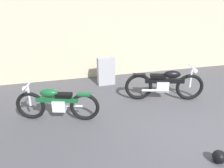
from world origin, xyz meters
TOP-DOWN VIEW (x-y plane):
  - ground_plane at (0.00, 0.00)m, footprint 40.00×40.00m
  - building_wall at (0.00, 4.02)m, footprint 18.00×0.30m
  - stone_marker at (-1.36, 3.15)m, footprint 0.54×0.23m
  - helmet at (-0.22, -0.79)m, footprint 0.24×0.24m
  - motorcycle_green at (-2.92, 1.41)m, footprint 1.88×0.77m
  - motorcycle_black at (-0.07, 1.74)m, footprint 2.05×0.78m

SIDE VIEW (x-z plane):
  - ground_plane at x=0.00m, z-range 0.00..0.00m
  - helmet at x=-0.22m, z-range 0.00..0.24m
  - motorcycle_green at x=-2.92m, z-range -0.02..0.85m
  - stone_marker at x=-1.36m, z-range 0.00..0.88m
  - motorcycle_black at x=-0.07m, z-range -0.02..0.92m
  - building_wall at x=0.00m, z-range 0.00..3.49m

